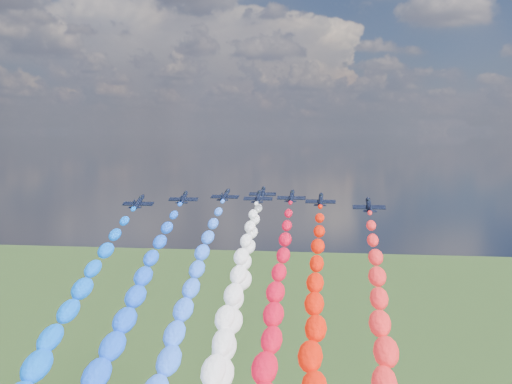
# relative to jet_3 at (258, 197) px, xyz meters

# --- Properties ---
(jet_0) EXTENTS (8.53, 11.47, 5.34)m
(jet_0) POSITION_rel_jet_3_xyz_m (-29.91, -16.41, 0.00)
(jet_0) COLOR black
(trail_0) EXTENTS (5.51, 93.44, 42.75)m
(trail_0) POSITION_rel_jet_3_xyz_m (-29.91, -64.85, -19.89)
(trail_0) COLOR blue
(jet_1) EXTENTS (8.91, 11.74, 5.34)m
(jet_1) POSITION_rel_jet_3_xyz_m (-20.66, -4.30, 0.00)
(jet_1) COLOR black
(trail_1) EXTENTS (5.51, 93.44, 42.75)m
(trail_1) POSITION_rel_jet_3_xyz_m (-20.66, -52.74, -19.89)
(trail_1) COLOR blue
(jet_2) EXTENTS (8.91, 11.74, 5.34)m
(jet_2) POSITION_rel_jet_3_xyz_m (-10.23, 3.85, 0.00)
(jet_2) COLOR black
(trail_2) EXTENTS (5.51, 93.44, 42.75)m
(trail_2) POSITION_rel_jet_3_xyz_m (-10.23, -44.59, -19.89)
(trail_2) COLOR #2B66FF
(jet_3) EXTENTS (8.55, 11.49, 5.34)m
(jet_3) POSITION_rel_jet_3_xyz_m (0.00, 0.00, 0.00)
(jet_3) COLOR black
(trail_3) EXTENTS (5.51, 93.44, 42.75)m
(trail_3) POSITION_rel_jet_3_xyz_m (0.00, -48.44, -19.89)
(trail_3) COLOR white
(jet_4) EXTENTS (8.53, 11.47, 5.34)m
(jet_4) POSITION_rel_jet_3_xyz_m (-0.22, 12.99, 0.00)
(jet_4) COLOR black
(trail_4) EXTENTS (5.51, 93.44, 42.75)m
(trail_4) POSITION_rel_jet_3_xyz_m (-0.22, -35.45, -19.89)
(trail_4) COLOR white
(jet_5) EXTENTS (8.39, 11.37, 5.34)m
(jet_5) POSITION_rel_jet_3_xyz_m (9.29, 2.91, 0.00)
(jet_5) COLOR black
(trail_5) EXTENTS (5.51, 93.44, 42.75)m
(trail_5) POSITION_rel_jet_3_xyz_m (9.29, -45.53, -19.89)
(trail_5) COLOR red
(jet_6) EXTENTS (8.42, 11.39, 5.34)m
(jet_6) POSITION_rel_jet_3_xyz_m (17.80, -5.30, 0.00)
(jet_6) COLOR black
(trail_6) EXTENTS (5.51, 93.44, 42.75)m
(trail_6) POSITION_rel_jet_3_xyz_m (17.80, -53.74, -19.89)
(trail_6) COLOR red
(jet_7) EXTENTS (8.38, 11.36, 5.34)m
(jet_7) POSITION_rel_jet_3_xyz_m (30.18, -16.36, 0.00)
(jet_7) COLOR black
(trail_7) EXTENTS (5.51, 93.44, 42.75)m
(trail_7) POSITION_rel_jet_3_xyz_m (30.18, -64.80, -19.89)
(trail_7) COLOR red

